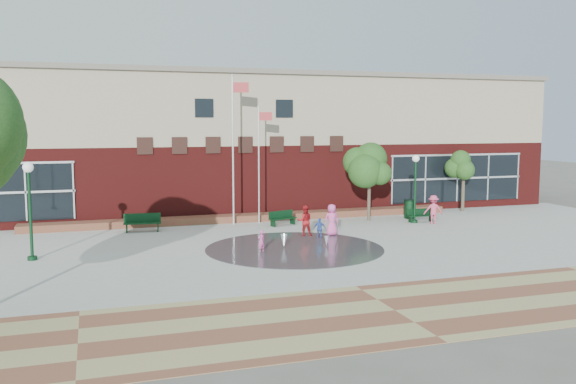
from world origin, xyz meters
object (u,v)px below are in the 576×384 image
object	(u,v)px
flagpole_left	(234,142)
bench_left	(142,226)
trash_can	(410,209)
child_splash	(261,241)
flagpole_right	(259,158)

from	to	relation	value
flagpole_left	bench_left	bearing A→B (deg)	-157.15
flagpole_left	bench_left	xyz separation A→B (m)	(-5.30, -0.72, -4.51)
flagpole_left	bench_left	distance (m)	7.00
flagpole_left	trash_can	xyz separation A→B (m)	(10.88, -1.07, -4.24)
bench_left	child_splash	size ratio (longest dim) A/B	1.98
trash_can	child_splash	bearing A→B (deg)	-149.47
child_splash	flagpole_right	bearing A→B (deg)	-132.64
child_splash	flagpole_left	bearing A→B (deg)	-121.72
flagpole_left	bench_left	size ratio (longest dim) A/B	4.28
bench_left	flagpole_right	bearing A→B (deg)	11.51
flagpole_right	bench_left	xyz separation A→B (m)	(-6.84, -0.74, -3.55)
flagpole_right	trash_can	distance (m)	9.96
flagpole_left	trash_can	bearing A→B (deg)	9.46
flagpole_right	child_splash	world-z (taller)	flagpole_right
trash_can	flagpole_right	bearing A→B (deg)	173.37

